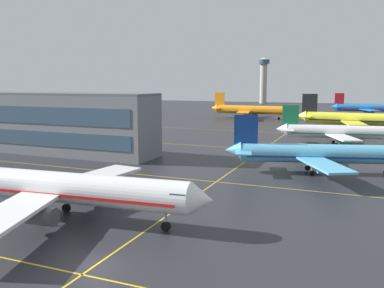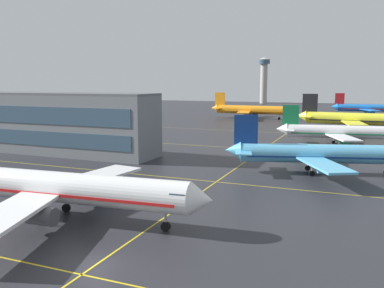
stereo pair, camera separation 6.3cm
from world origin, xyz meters
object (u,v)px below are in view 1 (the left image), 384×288
(airliner_distant_taxiway, at_px, (368,108))
(airliner_front_gate, at_px, (63,188))
(airliner_far_left_stand, at_px, (356,119))
(control_tower, at_px, (264,76))
(airliner_second_row, at_px, (318,154))
(airliner_far_right_stand, at_px, (250,110))
(airliner_third_row, at_px, (340,132))

(airliner_distant_taxiway, bearing_deg, airliner_front_gate, -101.27)
(airliner_far_left_stand, xyz_separation_m, airliner_distant_taxiway, (4.47, 71.65, -0.47))
(airliner_front_gate, bearing_deg, control_tower, 97.68)
(airliner_second_row, bearing_deg, airliner_front_gate, -124.44)
(airliner_far_right_stand, xyz_separation_m, airliner_distant_taxiway, (48.24, 37.33, -0.22))
(airliner_far_left_stand, bearing_deg, airliner_far_right_stand, 141.90)
(airliner_third_row, height_order, airliner_far_left_stand, airliner_far_left_stand)
(airliner_front_gate, bearing_deg, airliner_far_left_stand, 73.63)
(airliner_front_gate, bearing_deg, airliner_distant_taxiway, 78.73)
(airliner_second_row, xyz_separation_m, airliner_far_left_stand, (5.72, 67.82, 0.64))
(airliner_front_gate, relative_size, airliner_far_right_stand, 0.98)
(airliner_second_row, distance_m, airliner_third_row, 35.45)
(airliner_far_right_stand, distance_m, control_tower, 136.51)
(airliner_far_left_stand, bearing_deg, airliner_front_gate, -106.37)
(airliner_second_row, bearing_deg, airliner_third_row, 86.36)
(airliner_far_right_stand, bearing_deg, airliner_front_gate, -84.54)
(airliner_front_gate, xyz_separation_m, control_tower, (-36.66, 271.82, 16.43))
(control_tower, bearing_deg, airliner_front_gate, -82.32)
(airliner_third_row, distance_m, control_tower, 210.81)
(airliner_far_left_stand, relative_size, airliner_far_right_stand, 1.07)
(airliner_second_row, bearing_deg, control_tower, 104.62)
(airliner_far_right_stand, bearing_deg, airliner_second_row, -69.57)
(airliner_front_gate, xyz_separation_m, airliner_far_right_stand, (-13.23, 138.34, 0.10))
(airliner_second_row, bearing_deg, airliner_distant_taxiway, 85.82)
(airliner_front_gate, xyz_separation_m, airliner_distant_taxiway, (35.02, 175.66, -0.12))
(airliner_front_gate, height_order, airliner_distant_taxiway, airliner_front_gate)
(airliner_far_left_stand, height_order, airliner_far_right_stand, airliner_far_left_stand)
(airliner_far_right_stand, height_order, airliner_distant_taxiway, airliner_far_right_stand)
(airliner_far_left_stand, distance_m, airliner_far_right_stand, 55.62)
(airliner_front_gate, relative_size, airliner_third_row, 1.10)
(airliner_distant_taxiway, bearing_deg, airliner_second_row, -94.18)
(airliner_front_gate, xyz_separation_m, airliner_second_row, (24.82, 36.20, -0.29))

